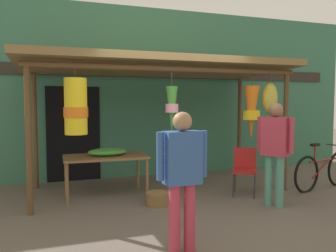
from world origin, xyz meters
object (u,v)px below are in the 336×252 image
at_px(folding_chair, 245,167).
at_px(parked_bicycle, 323,171).
at_px(wicker_basket_by_table, 158,199).
at_px(shopper_by_bananas, 182,171).
at_px(display_table, 106,159).
at_px(customer_foreground, 275,146).
at_px(flower_heap_on_table, 108,152).

relative_size(folding_chair, parked_bicycle, 0.49).
bearing_deg(folding_chair, parked_bicycle, -3.58).
height_order(wicker_basket_by_table, shopper_by_bananas, shopper_by_bananas).
height_order(display_table, folding_chair, folding_chair).
bearing_deg(parked_bicycle, folding_chair, 176.42).
distance_m(display_table, folding_chair, 2.50).
relative_size(folding_chair, customer_foreground, 0.51).
bearing_deg(display_table, wicker_basket_by_table, -48.40).
xyz_separation_m(flower_heap_on_table, customer_foreground, (2.43, -1.47, 0.19)).
relative_size(wicker_basket_by_table, parked_bicycle, 0.23).
distance_m(display_table, flower_heap_on_table, 0.14).
xyz_separation_m(parked_bicycle, customer_foreground, (-1.59, -0.66, 0.63)).
height_order(display_table, parked_bicycle, parked_bicycle).
height_order(folding_chair, customer_foreground, customer_foreground).
bearing_deg(flower_heap_on_table, parked_bicycle, -11.46).
relative_size(folding_chair, shopper_by_bananas, 0.54).
bearing_deg(folding_chair, shopper_by_bananas, -135.87).
xyz_separation_m(parked_bicycle, shopper_by_bananas, (-3.58, -1.75, 0.57)).
distance_m(flower_heap_on_table, parked_bicycle, 4.12).
bearing_deg(wicker_basket_by_table, parked_bicycle, 0.09).
bearing_deg(display_table, customer_foreground, -30.66).
distance_m(folding_chair, shopper_by_bananas, 2.70).
bearing_deg(display_table, shopper_by_bananas, -79.37).
height_order(folding_chair, shopper_by_bananas, shopper_by_bananas).
bearing_deg(wicker_basket_by_table, customer_foreground, -20.42).
relative_size(display_table, parked_bicycle, 0.85).
bearing_deg(customer_foreground, folding_chair, 95.87).
height_order(wicker_basket_by_table, parked_bicycle, parked_bicycle).
bearing_deg(folding_chair, flower_heap_on_table, 163.17).
relative_size(display_table, flower_heap_on_table, 2.13).
xyz_separation_m(folding_chair, parked_bicycle, (1.67, -0.10, -0.16)).
relative_size(flower_heap_on_table, wicker_basket_by_table, 1.75).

